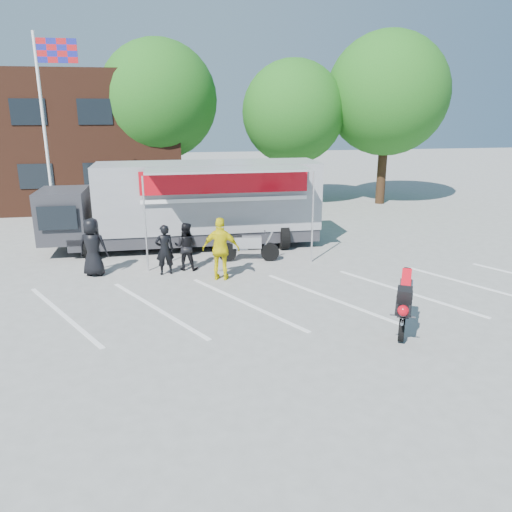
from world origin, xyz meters
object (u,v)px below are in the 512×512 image
object	(u,v)px
flagpole	(49,111)
spectator_leather_c	(186,246)
stunt_bike_rider	(402,331)
transporter_truck	(197,246)
tree_mid	(293,112)
spectator_leather_a	(93,247)
tree_left	(159,100)
spectator_hivis	(221,249)
tree_right	(387,94)
spectator_leather_b	(165,250)
parked_motorcycle	(249,261)

from	to	relation	value
flagpole	spectator_leather_c	bearing A→B (deg)	-48.92
stunt_bike_rider	spectator_leather_c	distance (m)	7.62
spectator_leather_c	transporter_truck	bearing A→B (deg)	-85.16
tree_mid	transporter_truck	distance (m)	10.92
flagpole	spectator_leather_a	size ratio (longest dim) A/B	4.27
tree_left	tree_mid	size ratio (longest dim) A/B	1.13
flagpole	spectator_hivis	bearing A→B (deg)	-48.91
tree_left	spectator_leather_a	xyz separation A→B (m)	(-2.19, -11.80, -4.63)
transporter_truck	spectator_leather_c	world-z (taller)	transporter_truck
tree_mid	flagpole	bearing A→B (deg)	-156.03
flagpole	tree_right	distance (m)	16.88
tree_mid	spectator_leather_c	xyz separation A→B (m)	(-6.26, -10.72, -4.15)
transporter_truck	stunt_bike_rider	size ratio (longest dim) A/B	5.73
transporter_truck	spectator_leather_c	distance (m)	3.00
tree_left	stunt_bike_rider	world-z (taller)	tree_left
tree_mid	stunt_bike_rider	bearing A→B (deg)	-94.66
tree_left	spectator_leather_a	world-z (taller)	tree_left
tree_right	stunt_bike_rider	distance (m)	18.17
stunt_bike_rider	spectator_leather_b	distance (m)	7.82
transporter_truck	spectator_hivis	size ratio (longest dim) A/B	5.12
flagpole	stunt_bike_rider	xyz separation A→B (m)	(9.90, -11.48, -5.05)
flagpole	spectator_leather_b	bearing A→B (deg)	-54.75
tree_left	transporter_truck	distance (m)	10.55
spectator_leather_b	spectator_leather_a	bearing A→B (deg)	-19.07
tree_left	transporter_truck	bearing A→B (deg)	-81.85
tree_mid	spectator_leather_c	bearing A→B (deg)	-120.27
spectator_leather_a	spectator_hivis	world-z (taller)	spectator_hivis
parked_motorcycle	spectator_hivis	distance (m)	2.33
tree_right	spectator_hivis	distance (m)	16.08
spectator_leather_b	spectator_leather_c	distance (m)	0.78
tree_mid	transporter_truck	bearing A→B (deg)	-126.03
spectator_leather_a	spectator_leather_b	bearing A→B (deg)	-172.57
tree_left	stunt_bike_rider	xyz separation A→B (m)	(5.66, -17.48, -5.57)
tree_right	spectator_hivis	size ratio (longest dim) A/B	4.61
flagpole	spectator_leather_b	size ratio (longest dim) A/B	4.88
stunt_bike_rider	spectator_leather_a	xyz separation A→B (m)	(-7.84, 5.69, 0.94)
tree_right	spectator_leather_a	bearing A→B (deg)	-144.02
transporter_truck	flagpole	bearing A→B (deg)	152.27
tree_left	spectator_hivis	bearing A→B (deg)	-82.13
transporter_truck	stunt_bike_rider	distance (m)	9.66
stunt_bike_rider	spectator_leather_c	bearing A→B (deg)	158.76
parked_motorcycle	tree_right	bearing A→B (deg)	-35.10
tree_mid	stunt_bike_rider	xyz separation A→B (m)	(-1.34, -16.48, -4.94)
spectator_leather_a	flagpole	bearing A→B (deg)	-55.69
parked_motorcycle	flagpole	bearing A→B (deg)	62.49
stunt_bike_rider	spectator_hivis	size ratio (longest dim) A/B	0.89
transporter_truck	spectator_leather_a	size ratio (longest dim) A/B	5.42
tree_right	spectator_leather_a	world-z (taller)	tree_right
parked_motorcycle	tree_left	bearing A→B (deg)	22.88
tree_right	transporter_truck	size ratio (longest dim) A/B	0.90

